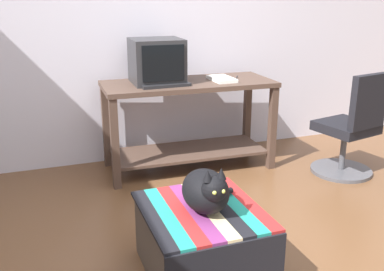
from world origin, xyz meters
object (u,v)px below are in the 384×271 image
at_px(tv_monitor, 157,61).
at_px(keyboard, 165,85).
at_px(desk, 189,110).
at_px(ottoman_with_blanket, 202,241).
at_px(book, 222,79).
at_px(cat, 207,191).
at_px(office_chair, 351,132).

height_order(tv_monitor, keyboard, tv_monitor).
bearing_deg(tv_monitor, keyboard, -83.11).
height_order(desk, ottoman_with_blanket, desk).
height_order(desk, tv_monitor, tv_monitor).
height_order(tv_monitor, book, tv_monitor).
height_order(book, ottoman_with_blanket, book).
distance_m(desk, ottoman_with_blanket, 1.60).
distance_m(ottoman_with_blanket, cat, 0.31).
height_order(tv_monitor, office_chair, tv_monitor).
xyz_separation_m(book, office_chair, (0.94, -0.58, -0.41)).
distance_m(book, ottoman_with_blanket, 1.73).
xyz_separation_m(desk, tv_monitor, (-0.26, 0.05, 0.43)).
bearing_deg(tv_monitor, office_chair, -22.70).
xyz_separation_m(ottoman_with_blanket, office_chair, (1.68, 0.87, 0.19)).
relative_size(keyboard, ottoman_with_blanket, 0.57).
height_order(keyboard, book, book).
bearing_deg(office_chair, desk, -39.22).
bearing_deg(cat, keyboard, 82.00).
relative_size(keyboard, office_chair, 0.45).
bearing_deg(ottoman_with_blanket, office_chair, 27.37).
distance_m(tv_monitor, ottoman_with_blanket, 1.74).
bearing_deg(book, ottoman_with_blanket, -117.88).
height_order(desk, cat, desk).
relative_size(ottoman_with_blanket, cat, 2.03).
xyz_separation_m(keyboard, office_chair, (1.47, -0.50, -0.40)).
bearing_deg(desk, tv_monitor, 171.56).
relative_size(desk, keyboard, 3.67).
distance_m(keyboard, ottoman_with_blanket, 1.51).
xyz_separation_m(desk, cat, (-0.44, -1.53, -0.02)).
distance_m(desk, cat, 1.59).
bearing_deg(keyboard, tv_monitor, 92.93).
height_order(ottoman_with_blanket, cat, cat).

